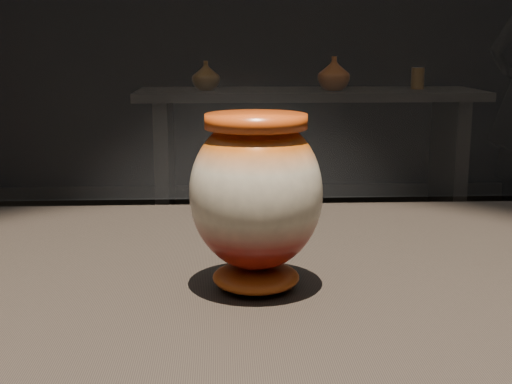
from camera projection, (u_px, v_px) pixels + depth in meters
main_vase at (256, 195)px, 0.80m from camera, size 0.19×0.19×0.20m
back_shelf at (308, 135)px, 4.21m from camera, size 2.00×0.60×0.90m
back_vase_left at (206, 76)px, 4.09m from camera, size 0.20×0.20×0.17m
back_vase_mid at (334, 74)px, 4.09m from camera, size 0.24×0.24×0.19m
back_vase_right at (418, 78)px, 4.21m from camera, size 0.08×0.08×0.13m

